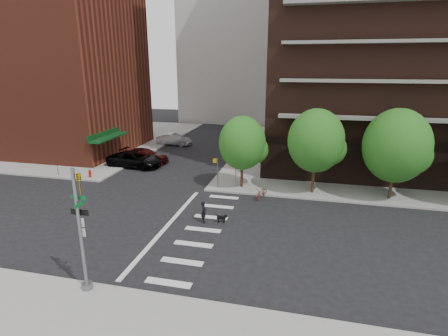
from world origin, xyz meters
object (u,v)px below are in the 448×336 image
(parked_car_maroon, at_px, (145,156))
(dog_walker, at_px, (204,212))
(traffic_signal, at_px, (82,240))
(fire_hydrant, at_px, (90,173))
(scooter, at_px, (262,193))
(parked_car_silver, at_px, (174,140))
(parked_car_black, at_px, (135,159))

(parked_car_maroon, bearing_deg, dog_walker, -140.83)
(traffic_signal, xyz_separation_m, fire_hydrant, (-10.03, 15.29, -2.15))
(scooter, bearing_deg, fire_hydrant, -164.55)
(parked_car_silver, height_order, dog_walker, dog_walker)
(parked_car_black, relative_size, parked_car_maroon, 1.11)
(traffic_signal, relative_size, parked_car_silver, 1.29)
(traffic_signal, distance_m, parked_car_maroon, 23.09)
(traffic_signal, height_order, parked_car_black, traffic_signal)
(parked_car_maroon, bearing_deg, scooter, -119.01)
(traffic_signal, bearing_deg, dog_walker, 69.60)
(parked_car_black, bearing_deg, parked_car_silver, 3.49)
(fire_hydrant, relative_size, parked_car_maroon, 0.14)
(traffic_signal, xyz_separation_m, parked_car_silver, (-7.50, 30.70, -1.93))
(parked_car_black, xyz_separation_m, parked_car_maroon, (0.26, 1.78, -0.05))
(dog_walker, bearing_deg, parked_car_black, 24.36)
(parked_car_silver, xyz_separation_m, scooter, (13.98, -16.70, -0.29))
(parked_car_black, bearing_deg, traffic_signal, -154.13)
(scooter, bearing_deg, parked_car_black, 177.11)
(parked_car_black, distance_m, parked_car_silver, 10.72)
(fire_hydrant, xyz_separation_m, parked_car_black, (2.30, 4.68, 0.27))
(dog_walker, bearing_deg, parked_car_silver, 6.33)
(fire_hydrant, distance_m, parked_car_black, 5.23)
(fire_hydrant, bearing_deg, dog_walker, -26.79)
(fire_hydrant, xyz_separation_m, parked_car_maroon, (2.56, 6.47, 0.22))
(parked_car_maroon, distance_m, parked_car_silver, 8.94)
(dog_walker, bearing_deg, parked_car_maroon, 19.54)
(parked_car_maroon, bearing_deg, fire_hydrant, 158.51)
(fire_hydrant, height_order, dog_walker, dog_walker)
(parked_car_black, xyz_separation_m, parked_car_silver, (0.23, 10.72, -0.06))
(fire_hydrant, bearing_deg, traffic_signal, -56.74)
(traffic_signal, bearing_deg, scooter, 65.16)
(fire_hydrant, relative_size, dog_walker, 0.48)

